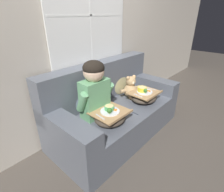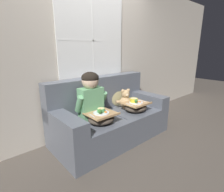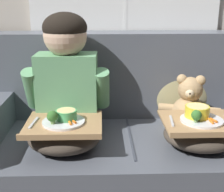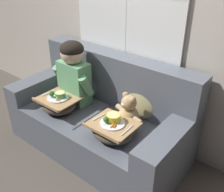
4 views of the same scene
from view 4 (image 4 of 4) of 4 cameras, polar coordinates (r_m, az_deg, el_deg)
ground_plane at (r=2.92m, az=-3.15°, el=-10.94°), size 14.00×14.00×0.00m
wall_back_with_window at (r=2.68m, az=3.54°, el=16.92°), size 8.00×0.08×2.60m
couch at (r=2.76m, az=-2.32°, el=-4.73°), size 1.86×0.88×0.97m
throw_pillow_behind_child at (r=2.95m, az=-5.36°, el=3.47°), size 0.38×0.18×0.39m
throw_pillow_behind_teddy at (r=2.56m, az=6.24°, el=-0.91°), size 0.38×0.18×0.39m
child_figure at (r=2.74m, az=-8.41°, el=5.65°), size 0.48×0.24×0.68m
teddy_bear at (r=2.44m, az=3.55°, el=-3.59°), size 0.35×0.26×0.33m
lap_tray_child at (r=2.74m, az=-11.54°, el=-1.62°), size 0.39×0.35×0.22m
lap_tray_teddy at (r=2.32m, az=0.12°, el=-7.29°), size 0.40×0.35×0.22m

